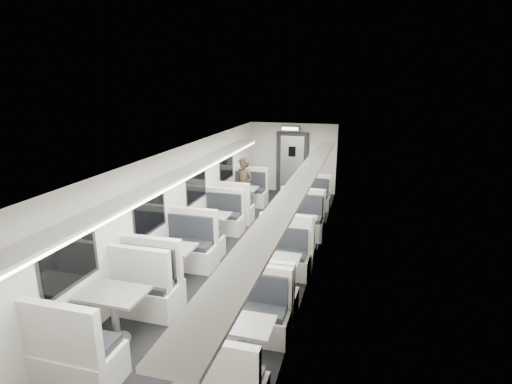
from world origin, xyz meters
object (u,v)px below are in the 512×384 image
Objects in this scene: booth_left_d at (115,316)px; booth_right_a at (310,204)px; passenger at (244,187)px; booth_right_c at (276,275)px; booth_left_a at (242,200)px; booth_left_c at (170,266)px; exit_sign at (290,128)px; booth_right_b at (295,234)px; vestibule_door at (292,163)px; booth_right_d at (242,345)px; booth_left_b at (212,228)px.

booth_left_d reaches higher than booth_right_a.
booth_right_a is 1.99m from passenger.
booth_left_d is at bearing -134.63° from booth_right_c.
booth_left_d is 2.85m from booth_right_c.
booth_left_c is (0.00, -4.52, 0.01)m from booth_left_a.
passenger is 2.73× the size of exit_sign.
booth_left_d reaches higher than booth_right_b.
booth_right_a is at bearing -62.52° from exit_sign.
vestibule_door is (-1.00, 4.91, 0.63)m from booth_right_b.
booth_right_b is at bearing -77.27° from exit_sign.
booth_left_c is 5.16m from booth_right_a.
booth_left_d is 1.19× the size of booth_right_a.
vestibule_door reaches higher than booth_right_a.
booth_right_a is 4.49m from booth_right_c.
booth_left_d is 3.78× the size of exit_sign.
passenger reaches higher than booth_left_a.
booth_right_b is at bearing 90.00° from booth_right_c.
booth_right_c is at bearing 7.52° from booth_left_c.
passenger is at bearing -167.96° from booth_right_a.
booth_right_d is at bearing -90.00° from booth_right_a.
exit_sign is at bearing 65.12° from booth_left_a.
exit_sign reaches higher than booth_left_a.
booth_left_a is 1.05× the size of vestibule_door.
booth_right_a is 6.59m from booth_right_d.
booth_left_b is at bearing -127.36° from booth_right_a.
booth_right_b is at bearing 90.00° from booth_right_d.
vestibule_door is (-1.00, 2.41, 0.69)m from booth_right_a.
booth_left_c reaches higher than booth_right_a.
booth_left_d is (0.00, -3.90, 0.04)m from booth_left_b.
passenger is (0.12, -0.17, 0.45)m from booth_left_a.
booth_right_b is 5.05m from vestibule_door.
passenger is at bearing 114.74° from booth_right_c.
passenger reaches higher than booth_right_d.
exit_sign is at bearing 89.82° from passenger.
booth_right_c is (2.00, 0.26, -0.05)m from booth_left_c.
booth_right_d is (0.00, -2.10, 0.00)m from booth_right_c.
booth_right_b is at bearing -27.49° from passenger.
booth_right_a is at bearing -67.47° from vestibule_door.
booth_right_c is at bearing -81.75° from vestibule_door.
booth_right_c is (2.00, -4.26, -0.03)m from booth_left_a.
booth_left_a is 3.03m from exit_sign.
passenger reaches higher than booth_left_b.
passenger is (0.12, 4.35, 0.44)m from booth_left_c.
booth_left_b is at bearing -176.66° from booth_right_b.
booth_left_d is 1.12× the size of vestibule_door.
booth_right_c is at bearing -90.00° from booth_right_b.
booth_left_b is at bearing 116.73° from booth_right_d.
booth_left_c reaches higher than booth_right_c.
passenger is (0.12, 2.22, 0.47)m from booth_left_b.
booth_left_b is 0.92× the size of booth_left_c.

